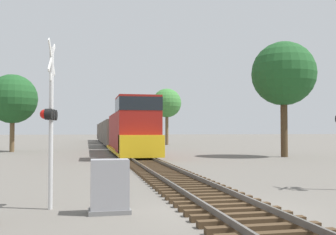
{
  "coord_description": "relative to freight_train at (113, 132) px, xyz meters",
  "views": [
    {
      "loc": [
        -3.71,
        -9.93,
        2.17
      ],
      "look_at": [
        -0.14,
        7.3,
        2.75
      ],
      "focal_mm": 42.0,
      "sensor_mm": 36.0,
      "label": 1
    }
  ],
  "objects": [
    {
      "name": "tree_mid_background",
      "position": [
        -11.07,
        -14.19,
        3.43
      ],
      "size": [
        4.96,
        4.96,
        7.84
      ],
      "color": "brown",
      "rests_on": "ground"
    },
    {
      "name": "rail_track_bed",
      "position": [
        0.0,
        -46.19,
        -1.77
      ],
      "size": [
        2.6,
        160.0,
        0.31
      ],
      "color": "#42301E",
      "rests_on": "ground"
    },
    {
      "name": "freight_train",
      "position": [
        0.0,
        0.0,
        0.0
      ],
      "size": [
        3.1,
        62.98,
        4.69
      ],
      "color": "maroon",
      "rests_on": "ground"
    },
    {
      "name": "tree_far_right",
      "position": [
        12.13,
        -26.61,
        4.89
      ],
      "size": [
        5.25,
        5.25,
        9.47
      ],
      "color": "#473521",
      "rests_on": "ground"
    },
    {
      "name": "tree_deep_background",
      "position": [
        8.08,
        1.56,
        4.34
      ],
      "size": [
        4.34,
        4.34,
        8.46
      ],
      "color": "brown",
      "rests_on": "ground"
    },
    {
      "name": "ground_plane",
      "position": [
        0.0,
        -46.19,
        -1.91
      ],
      "size": [
        400.0,
        400.0,
        0.0
      ],
      "primitive_type": "plane",
      "color": "#666059"
    },
    {
      "name": "relay_cabinet",
      "position": [
        -3.11,
        -45.74,
        -1.21
      ],
      "size": [
        1.08,
        0.61,
        1.41
      ],
      "color": "slate",
      "rests_on": "ground"
    },
    {
      "name": "crossing_signal_near",
      "position": [
        -4.71,
        -44.84,
        0.65
      ],
      "size": [
        0.41,
        1.01,
        4.66
      ],
      "rotation": [
        0.0,
        0.0,
        -1.67
      ],
      "color": "silver",
      "rests_on": "ground"
    }
  ]
}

